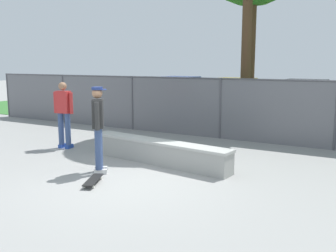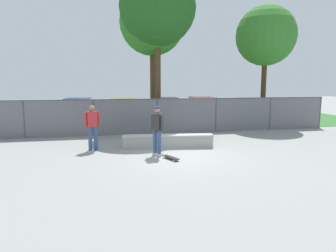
% 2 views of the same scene
% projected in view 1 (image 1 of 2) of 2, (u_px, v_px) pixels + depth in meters
% --- Properties ---
extents(ground_plane, '(80.00, 80.00, 0.00)m').
position_uv_depth(ground_plane, '(126.00, 181.00, 7.64)').
color(ground_plane, gray).
extents(grass_strip, '(31.77, 20.00, 0.02)m').
position_uv_depth(grass_strip, '(291.00, 106.00, 20.73)').
color(grass_strip, '#336B2D').
rests_on(grass_strip, ground).
extents(concrete_ledge, '(3.83, 0.95, 0.55)m').
position_uv_depth(concrete_ledge, '(158.00, 152.00, 8.92)').
color(concrete_ledge, '#999993').
rests_on(concrete_ledge, ground).
extents(skateboarder, '(0.43, 0.50, 1.84)m').
position_uv_depth(skateboarder, '(98.00, 125.00, 8.03)').
color(skateboarder, beige).
rests_on(skateboarder, ground).
extents(skateboard, '(0.51, 0.81, 0.09)m').
position_uv_depth(skateboard, '(93.00, 180.00, 7.44)').
color(skateboard, black).
rests_on(skateboard, ground).
extents(chainlink_fence, '(19.84, 0.07, 1.88)m').
position_uv_depth(chainlink_fence, '(220.00, 106.00, 11.73)').
color(chainlink_fence, '#4C4C51').
rests_on(chainlink_fence, ground).
extents(car_blue, '(2.15, 4.27, 1.66)m').
position_uv_depth(car_blue, '(175.00, 94.00, 18.60)').
color(car_blue, '#233D9E').
rests_on(car_blue, ground).
extents(car_yellow, '(2.15, 4.27, 1.66)m').
position_uv_depth(car_yellow, '(231.00, 97.00, 16.80)').
color(car_yellow, gold).
rests_on(car_yellow, ground).
extents(car_black, '(2.15, 4.27, 1.66)m').
position_uv_depth(car_black, '(302.00, 100.00, 15.32)').
color(car_black, black).
rests_on(car_black, ground).
extents(bystander, '(0.59, 0.32, 1.82)m').
position_uv_depth(bystander, '(64.00, 112.00, 10.39)').
color(bystander, '#2647A5').
rests_on(bystander, ground).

